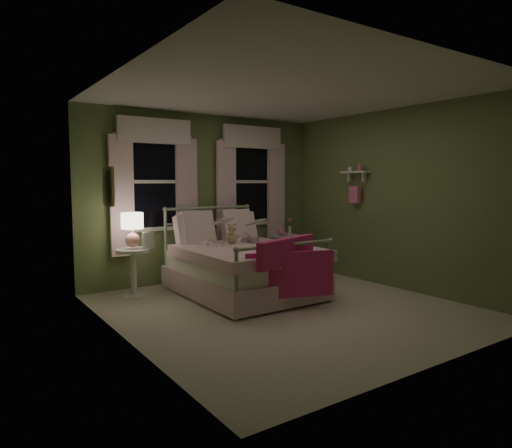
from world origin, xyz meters
TOP-DOWN VIEW (x-y plane):
  - room_shell at (0.00, 0.00)m, footprint 4.20×4.20m
  - bed at (-0.07, 0.91)m, footprint 1.58×2.04m
  - pink_throw at (-0.07, -0.12)m, footprint 1.07×0.49m
  - child_left at (-0.35, 1.33)m, footprint 0.28×0.18m
  - child_right at (0.21, 1.33)m, footprint 0.35×0.28m
  - book_left at (-0.35, 1.08)m, footprint 0.20×0.12m
  - book_right at (0.21, 1.08)m, footprint 0.22×0.16m
  - teddy_bear at (-0.07, 1.17)m, footprint 0.22×0.17m
  - nightstand_left at (-1.35, 1.61)m, footprint 0.46×0.46m
  - table_lamp at (-1.35, 1.61)m, footprint 0.29×0.29m
  - book_nightstand at (-1.25, 1.53)m, footprint 0.22×0.26m
  - nightstand_right at (1.33, 1.70)m, footprint 0.50×0.40m
  - pink_toy at (1.23, 1.70)m, footprint 0.14×0.19m
  - bud_vase at (1.45, 1.75)m, footprint 0.06×0.06m
  - window_left at (-0.85, 2.03)m, footprint 1.34×0.13m
  - window_right at (0.85, 2.03)m, footprint 1.34×0.13m
  - wall_shelf at (1.90, 0.70)m, footprint 0.15×0.50m
  - framed_picture at (-1.95, 0.60)m, footprint 0.03×0.32m

SIDE VIEW (x-z plane):
  - bed at x=-0.07m, z-range -0.21..0.98m
  - nightstand_left at x=-1.35m, z-range 0.09..0.74m
  - nightstand_right at x=1.33m, z-range 0.23..0.87m
  - pink_throw at x=-0.07m, z-range 0.26..0.96m
  - book_nightstand at x=-1.25m, z-range 0.65..0.67m
  - pink_toy at x=1.23m, z-range 0.64..0.78m
  - bud_vase at x=1.45m, z-range 0.65..0.93m
  - teddy_bear at x=-0.07m, z-range 0.64..0.94m
  - book_right at x=0.21m, z-range 0.79..1.05m
  - child_right at x=0.21m, z-range 0.57..1.29m
  - child_left at x=-0.35m, z-range 0.57..1.32m
  - table_lamp at x=-1.35m, z-range 0.72..1.19m
  - book_left at x=-0.35m, z-range 0.83..1.09m
  - room_shell at x=0.00m, z-range -0.80..3.40m
  - framed_picture at x=-1.95m, z-range 1.29..1.71m
  - wall_shelf at x=1.90m, z-range 1.22..1.82m
  - window_left at x=-0.85m, z-range 0.64..2.60m
  - window_right at x=0.85m, z-range 0.64..2.60m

